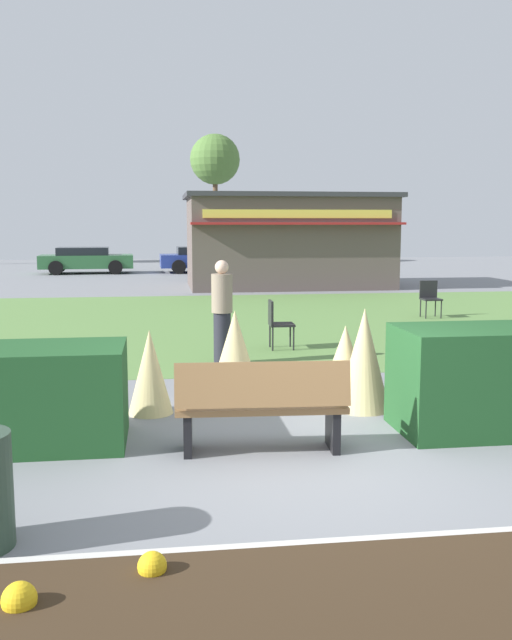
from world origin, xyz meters
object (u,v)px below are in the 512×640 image
Objects in this scene: cafe_chair_west at (277,320)px; parked_car_west_slot at (86,259)px; park_bench at (262,406)px; cafe_chair_east at (430,296)px; food_kiosk at (288,240)px; tree_right_bg at (215,160)px; person_strolling at (222,312)px; parked_car_center_slot at (204,259)px.

parked_car_west_slot is at bearing 104.77° from cafe_chair_west.
cafe_chair_east is at bearing 59.89° from park_bench.
food_kiosk is 15.53m from tree_right_bg.
person_strolling is at bearing -104.62° from food_kiosk.
park_bench is at bearing -92.47° from parked_car_center_slot.
cafe_chair_west is 28.08m from tree_right_bg.
person_strolling is 21.92m from parked_car_center_slot.
parked_car_center_slot is (0.02, 20.63, 0.12)m from cafe_chair_west.
parked_car_center_slot is at bearing 107.42° from food_kiosk.
cafe_chair_east is 17.37m from parked_car_center_slot.
cafe_chair_west is 0.21× the size of parked_car_west_slot.
cafe_chair_east is at bearing 40.83° from cafe_chair_west.
food_kiosk is at bearing -72.58° from parked_car_center_slot.
parked_car_west_slot is (-4.33, 21.89, -0.22)m from person_strolling.
food_kiosk is 1.02× the size of tree_right_bg.
parked_car_west_slot is 1.01× the size of parked_car_center_slot.
food_kiosk is 1.74× the size of parked_car_center_slot.
cafe_chair_east is 0.53× the size of person_strolling.
cafe_chair_west is 21.34m from parked_car_west_slot.
cafe_chair_west and cafe_chair_east have the same top height.
food_kiosk reaches higher than cafe_chair_west.
cafe_chair_west is at bearing 40.35° from person_strolling.
parked_car_west_slot is (-9.87, 16.80, 0.12)m from cafe_chair_east.
park_bench is 0.23× the size of food_kiosk.
park_bench reaches higher than cafe_chair_east.
cafe_chair_east is 0.12× the size of tree_right_bg.
parked_car_west_slot reaches higher than cafe_chair_east.
tree_right_bg is at bearing 81.05° from parked_car_center_slot.
food_kiosk is at bearing 78.80° from park_bench.
parked_car_west_slot reaches higher than park_bench.
parked_car_west_slot is at bearing -133.40° from tree_right_bg.
parked_car_west_slot is at bearing -179.99° from parked_car_center_slot.
tree_right_bg reaches higher than food_kiosk.
food_kiosk reaches higher than park_bench.
cafe_chair_west is 0.12× the size of tree_right_bg.
cafe_chair_west is (-2.52, -12.65, -1.14)m from food_kiosk.
person_strolling is at bearing -137.41° from cafe_chair_east.
food_kiosk is at bearing -45.05° from parked_car_west_slot.
food_kiosk is at bearing 78.72° from cafe_chair_west.
person_strolling is (0.01, 4.47, 0.38)m from park_bench.
park_bench is 0.40× the size of parked_car_west_slot.
cafe_chair_east is 0.21× the size of parked_car_west_slot.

